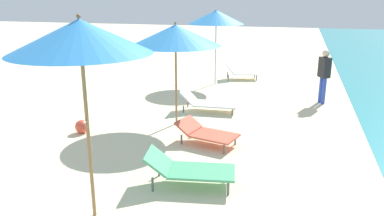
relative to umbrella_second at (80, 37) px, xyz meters
The scene contains 9 objects.
umbrella_second is the anchor object (origin of this frame).
lounger_second_shoreside 2.78m from the umbrella_second, 50.00° to the left, with size 1.56×0.88×0.58m.
umbrella_third 4.23m from the umbrella_second, 91.84° to the left, with size 2.14×2.14×2.48m.
lounger_third_shoreside 5.94m from the umbrella_second, 86.41° to the left, with size 1.59×0.77×0.60m.
lounger_third_inland 3.97m from the umbrella_second, 73.97° to the left, with size 1.39×0.94×0.48m.
umbrella_farthest 8.82m from the umbrella_second, 91.19° to the left, with size 1.94×1.94×2.64m.
lounger_farthest_shoreside 10.15m from the umbrella_second, 86.64° to the left, with size 1.34×0.91×0.59m.
person_walking_near 8.11m from the umbrella_second, 64.75° to the left, with size 0.36×0.42×1.57m.
beach_ball 4.34m from the umbrella_second, 124.15° to the left, with size 0.31×0.31×0.31m, color #E54C38.
Camera 1 is at (1.67, 0.23, 3.05)m, focal length 35.52 mm.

